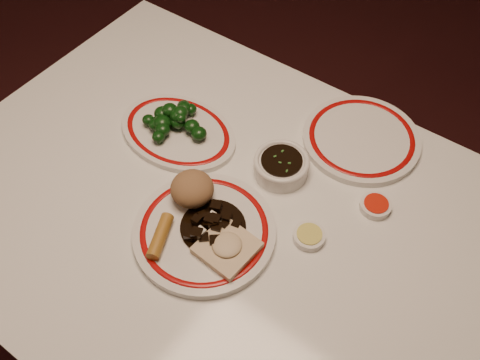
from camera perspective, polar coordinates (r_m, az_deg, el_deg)
name	(u,v)px	position (r m, az deg, el deg)	size (l,w,h in m)	color
ground	(224,339)	(1.77, -1.76, -16.61)	(7.00, 7.00, 0.00)	black
dining_table	(216,228)	(1.18, -2.55, -5.15)	(1.20, 0.90, 0.75)	white
main_plate	(204,232)	(1.05, -3.82, -5.52)	(0.31, 0.31, 0.02)	silver
rice_mound	(192,189)	(1.07, -5.13, -0.93)	(0.09, 0.09, 0.06)	olive
spring_roll	(160,236)	(1.03, -8.51, -5.95)	(0.03, 0.03, 0.09)	#A67328
fried_wonton	(227,247)	(1.01, -1.39, -7.15)	(0.11, 0.11, 0.03)	#CBB58F
stirfry_heap	(212,225)	(1.04, -3.03, -4.85)	(0.13, 0.13, 0.03)	black
broccoli_plate	(178,132)	(1.22, -6.63, 5.14)	(0.29, 0.25, 0.02)	silver
broccoli_pile	(173,119)	(1.21, -7.15, 6.50)	(0.15, 0.14, 0.05)	#23471C
soy_bowl	(281,166)	(1.14, 4.42, 1.45)	(0.12, 0.12, 0.04)	silver
sweet_sour_dish	(375,206)	(1.12, 14.25, -2.67)	(0.06, 0.06, 0.02)	silver
mustard_dish	(309,236)	(1.06, 7.38, -5.96)	(0.06, 0.06, 0.02)	silver
far_plate	(361,139)	(1.23, 12.81, 4.34)	(0.34, 0.34, 0.02)	silver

